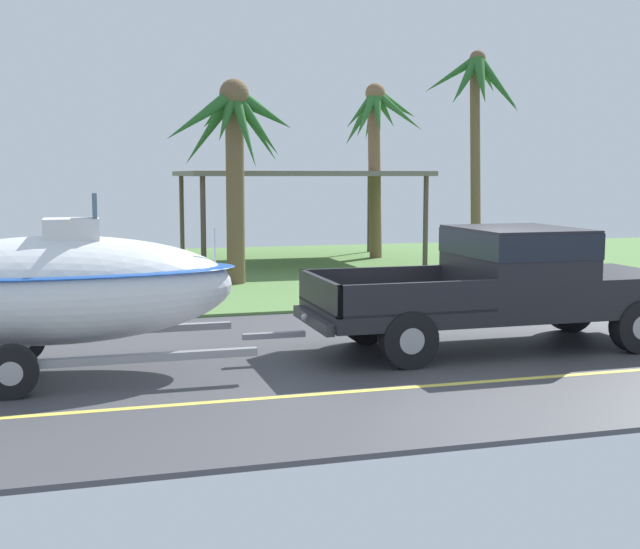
% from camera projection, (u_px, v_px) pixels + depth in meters
% --- Properties ---
extents(ground, '(36.00, 22.00, 0.11)m').
position_uv_depth(ground, '(315.00, 282.00, 20.53)').
color(ground, '#424247').
extents(pickup_truck_towing, '(5.80, 2.06, 1.84)m').
position_uv_depth(pickup_truck_towing, '(514.00, 281.00, 12.70)').
color(pickup_truck_towing, black).
rests_on(pickup_truck_towing, ground).
extents(boat_on_trailer, '(6.02, 2.29, 2.40)m').
position_uv_depth(boat_on_trailer, '(53.00, 289.00, 10.85)').
color(boat_on_trailer, gray).
rests_on(boat_on_trailer, ground).
extents(carport_awning, '(6.74, 5.24, 2.73)m').
position_uv_depth(carport_awning, '(297.00, 175.00, 24.53)').
color(carport_awning, '#4C4238').
rests_on(carport_awning, ground).
extents(palm_tree_near_left, '(2.61, 2.35, 5.44)m').
position_uv_depth(palm_tree_near_left, '(376.00, 130.00, 25.69)').
color(palm_tree_near_left, brown).
rests_on(palm_tree_near_left, ground).
extents(palm_tree_near_right, '(3.33, 2.63, 4.85)m').
position_uv_depth(palm_tree_near_right, '(234.00, 137.00, 19.45)').
color(palm_tree_near_right, brown).
rests_on(palm_tree_near_right, ground).
extents(palm_tree_mid, '(3.12, 2.72, 6.33)m').
position_uv_depth(palm_tree_mid, '(479.00, 98.00, 24.83)').
color(palm_tree_mid, brown).
rests_on(palm_tree_mid, ground).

